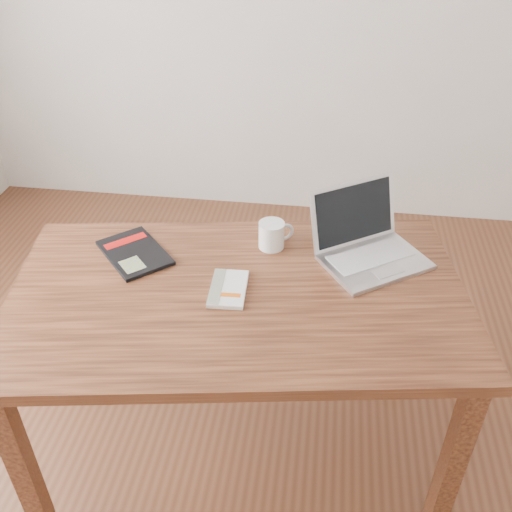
# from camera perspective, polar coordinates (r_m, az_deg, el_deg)

# --- Properties ---
(room) EXTENTS (4.04, 4.04, 2.70)m
(room) POSITION_cam_1_polar(r_m,az_deg,el_deg) (1.36, -2.77, 12.08)
(room) COLOR #58311E
(room) RESTS_ON ground
(desk) EXTENTS (1.57, 1.05, 0.75)m
(desk) POSITION_cam_1_polar(r_m,az_deg,el_deg) (1.87, -1.77, -5.66)
(desk) COLOR #552D19
(desk) RESTS_ON ground
(white_guidebook) EXTENTS (0.12, 0.19, 0.02)m
(white_guidebook) POSITION_cam_1_polar(r_m,az_deg,el_deg) (1.82, -2.80, -3.29)
(white_guidebook) COLOR silver
(white_guidebook) RESTS_ON desk
(black_guidebook) EXTENTS (0.31, 0.32, 0.01)m
(black_guidebook) POSITION_cam_1_polar(r_m,az_deg,el_deg) (2.02, -12.05, 0.33)
(black_guidebook) COLOR black
(black_guidebook) RESTS_ON desk
(laptop) EXTENTS (0.44, 0.43, 0.23)m
(laptop) POSITION_cam_1_polar(r_m,az_deg,el_deg) (1.98, 11.06, 1.19)
(laptop) COLOR silver
(laptop) RESTS_ON desk
(coffee_mug) EXTENTS (0.12, 0.09, 0.10)m
(coffee_mug) POSITION_cam_1_polar(r_m,az_deg,el_deg) (1.99, 1.65, 2.18)
(coffee_mug) COLOR white
(coffee_mug) RESTS_ON desk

